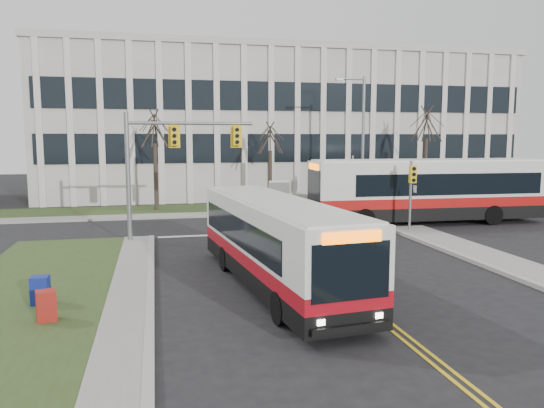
% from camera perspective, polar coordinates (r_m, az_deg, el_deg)
% --- Properties ---
extents(ground, '(120.00, 120.00, 0.00)m').
position_cam_1_polar(ground, '(20.34, 5.27, -7.16)').
color(ground, black).
rests_on(ground, ground).
extents(sidewalk_west, '(1.20, 26.00, 0.14)m').
position_cam_1_polar(sidewalk_west, '(14.65, -15.85, -12.87)').
color(sidewalk_west, '#9E9B93').
rests_on(sidewalk_west, ground).
extents(sidewalk_cross, '(44.00, 1.60, 0.14)m').
position_cam_1_polar(sidewalk_cross, '(36.05, 5.49, -0.76)').
color(sidewalk_cross, '#9E9B93').
rests_on(sidewalk_cross, ground).
extents(building_lawn, '(44.00, 5.00, 0.12)m').
position_cam_1_polar(building_lawn, '(38.70, 4.21, -0.22)').
color(building_lawn, '#33481E').
rests_on(building_lawn, ground).
extents(office_building, '(40.00, 16.00, 12.00)m').
position_cam_1_polar(office_building, '(50.00, 0.28, 8.29)').
color(office_building, beige).
rests_on(office_building, ground).
extents(mast_arm_signal, '(6.11, 0.38, 6.20)m').
position_cam_1_polar(mast_arm_signal, '(25.93, -11.58, 5.34)').
color(mast_arm_signal, slate).
rests_on(mast_arm_signal, ground).
extents(signal_pole_near, '(0.34, 0.39, 3.80)m').
position_cam_1_polar(signal_pole_near, '(28.99, 14.78, 1.95)').
color(signal_pole_near, slate).
rests_on(signal_pole_near, ground).
extents(signal_pole_far, '(0.34, 0.39, 3.80)m').
position_cam_1_polar(signal_pole_far, '(36.72, 8.71, 3.15)').
color(signal_pole_far, slate).
rests_on(signal_pole_far, ground).
extents(streetlight, '(2.15, 0.25, 9.20)m').
position_cam_1_polar(streetlight, '(37.69, 9.53, 7.34)').
color(streetlight, slate).
rests_on(streetlight, ground).
extents(directory_sign, '(1.50, 0.12, 2.00)m').
position_cam_1_polar(directory_sign, '(37.45, 0.78, 1.27)').
color(directory_sign, slate).
rests_on(directory_sign, ground).
extents(tree_left, '(1.80, 1.80, 7.70)m').
position_cam_1_polar(tree_left, '(36.76, -12.53, 7.77)').
color(tree_left, '#42352B').
rests_on(tree_left, ground).
extents(tree_mid, '(1.80, 1.80, 6.82)m').
position_cam_1_polar(tree_mid, '(37.82, -0.20, 6.96)').
color(tree_mid, '#42352B').
rests_on(tree_mid, ground).
extents(tree_right, '(1.80, 1.80, 8.25)m').
position_cam_1_polar(tree_right, '(41.88, 16.29, 8.10)').
color(tree_right, '#42352B').
rests_on(tree_right, ground).
extents(bus_main, '(3.54, 11.11, 2.91)m').
position_cam_1_polar(bus_main, '(17.78, 0.39, -4.41)').
color(bus_main, silver).
rests_on(bus_main, ground).
extents(bus_cross, '(13.86, 3.45, 3.67)m').
position_cam_1_polar(bus_cross, '(32.44, 16.35, 1.24)').
color(bus_cross, silver).
rests_on(bus_cross, ground).
extents(newspaper_box_blue, '(0.52, 0.47, 0.95)m').
position_cam_1_polar(newspaper_box_blue, '(17.32, -23.65, -8.67)').
color(newspaper_box_blue, navy).
rests_on(newspaper_box_blue, ground).
extents(newspaper_box_red, '(0.60, 0.57, 0.95)m').
position_cam_1_polar(newspaper_box_red, '(15.72, -23.10, -10.24)').
color(newspaper_box_red, maroon).
rests_on(newspaper_box_red, ground).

